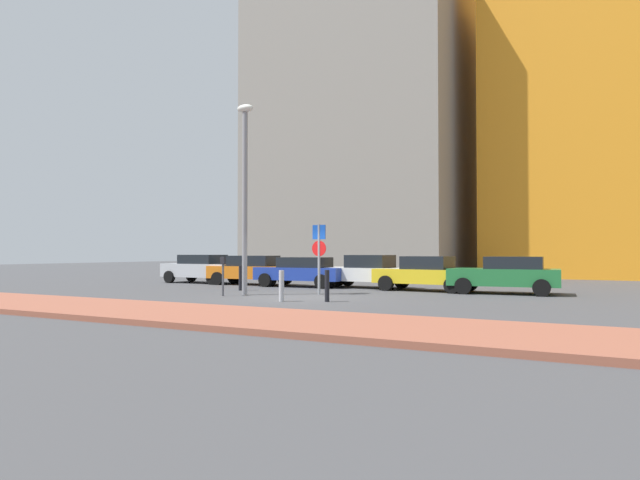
{
  "coord_description": "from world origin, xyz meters",
  "views": [
    {
      "loc": [
        9.78,
        -16.75,
        1.63
      ],
      "look_at": [
        -0.75,
        3.37,
        2.13
      ],
      "focal_mm": 30.55,
      "sensor_mm": 36.0,
      "label": 1
    }
  ],
  "objects_px": {
    "parked_car_blue": "(303,271)",
    "parked_car_orange": "(252,269)",
    "parked_car_yellow": "(426,273)",
    "traffic_bollard_near": "(281,286)",
    "parked_car_green": "(506,274)",
    "parked_car_silver": "(202,268)",
    "traffic_bollard_far": "(327,286)",
    "parking_sign_post": "(319,250)",
    "parked_car_white": "(367,271)",
    "street_lamp": "(245,183)",
    "traffic_bollard_mid": "(240,278)",
    "parking_meter": "(223,271)"
  },
  "relations": [
    {
      "from": "parked_car_yellow",
      "to": "traffic_bollard_near",
      "type": "height_order",
      "value": "parked_car_yellow"
    },
    {
      "from": "street_lamp",
      "to": "traffic_bollard_mid",
      "type": "distance_m",
      "value": 4.47
    },
    {
      "from": "parked_car_yellow",
      "to": "parked_car_green",
      "type": "relative_size",
      "value": 1.02
    },
    {
      "from": "parked_car_silver",
      "to": "traffic_bollard_far",
      "type": "bearing_deg",
      "value": -31.49
    },
    {
      "from": "traffic_bollard_mid",
      "to": "parked_car_silver",
      "type": "bearing_deg",
      "value": 144.85
    },
    {
      "from": "parking_sign_post",
      "to": "parked_car_green",
      "type": "bearing_deg",
      "value": 30.78
    },
    {
      "from": "parked_car_yellow",
      "to": "parked_car_green",
      "type": "distance_m",
      "value": 3.23
    },
    {
      "from": "traffic_bollard_far",
      "to": "parked_car_white",
      "type": "bearing_deg",
      "value": 102.18
    },
    {
      "from": "parked_car_yellow",
      "to": "parked_car_orange",
      "type": "bearing_deg",
      "value": 178.57
    },
    {
      "from": "parked_car_green",
      "to": "traffic_bollard_near",
      "type": "xyz_separation_m",
      "value": [
        -6.02,
        -6.9,
        -0.25
      ]
    },
    {
      "from": "traffic_bollard_near",
      "to": "parked_car_orange",
      "type": "bearing_deg",
      "value": 130.48
    },
    {
      "from": "traffic_bollard_near",
      "to": "parked_car_yellow",
      "type": "bearing_deg",
      "value": 68.19
    },
    {
      "from": "street_lamp",
      "to": "traffic_bollard_near",
      "type": "bearing_deg",
      "value": -32.38
    },
    {
      "from": "parking_sign_post",
      "to": "traffic_bollard_mid",
      "type": "bearing_deg",
      "value": 173.61
    },
    {
      "from": "parked_car_orange",
      "to": "parked_car_green",
      "type": "distance_m",
      "value": 12.17
    },
    {
      "from": "parked_car_white",
      "to": "traffic_bollard_mid",
      "type": "xyz_separation_m",
      "value": [
        -4.13,
        -4.03,
        -0.23
      ]
    },
    {
      "from": "parked_car_white",
      "to": "traffic_bollard_far",
      "type": "height_order",
      "value": "parked_car_white"
    },
    {
      "from": "parked_car_green",
      "to": "traffic_bollard_mid",
      "type": "xyz_separation_m",
      "value": [
        -10.29,
        -3.29,
        -0.24
      ]
    },
    {
      "from": "parked_car_yellow",
      "to": "traffic_bollard_mid",
      "type": "xyz_separation_m",
      "value": [
        -7.06,
        -3.37,
        -0.22
      ]
    },
    {
      "from": "traffic_bollard_mid",
      "to": "parked_car_green",
      "type": "bearing_deg",
      "value": 17.75
    },
    {
      "from": "parked_car_yellow",
      "to": "traffic_bollard_far",
      "type": "relative_size",
      "value": 4.15
    },
    {
      "from": "parked_car_silver",
      "to": "parking_meter",
      "type": "height_order",
      "value": "parked_car_silver"
    },
    {
      "from": "traffic_bollard_near",
      "to": "traffic_bollard_far",
      "type": "relative_size",
      "value": 0.99
    },
    {
      "from": "parked_car_silver",
      "to": "traffic_bollard_far",
      "type": "xyz_separation_m",
      "value": [
        10.76,
        -6.59,
        -0.26
      ]
    },
    {
      "from": "parked_car_blue",
      "to": "traffic_bollard_far",
      "type": "relative_size",
      "value": 4.18
    },
    {
      "from": "parked_car_silver",
      "to": "parked_car_green",
      "type": "height_order",
      "value": "parked_car_silver"
    },
    {
      "from": "parked_car_orange",
      "to": "traffic_bollard_mid",
      "type": "height_order",
      "value": "parked_car_orange"
    },
    {
      "from": "parked_car_yellow",
      "to": "traffic_bollard_mid",
      "type": "bearing_deg",
      "value": -154.47
    },
    {
      "from": "traffic_bollard_mid",
      "to": "traffic_bollard_far",
      "type": "xyz_separation_m",
      "value": [
        5.64,
        -2.99,
        -0.01
      ]
    },
    {
      "from": "parked_car_green",
      "to": "street_lamp",
      "type": "distance_m",
      "value": 10.74
    },
    {
      "from": "street_lamp",
      "to": "traffic_bollard_mid",
      "type": "height_order",
      "value": "street_lamp"
    },
    {
      "from": "parked_car_orange",
      "to": "parked_car_blue",
      "type": "distance_m",
      "value": 3.01
    },
    {
      "from": "parked_car_orange",
      "to": "parked_car_white",
      "type": "relative_size",
      "value": 1.08
    },
    {
      "from": "parked_car_silver",
      "to": "street_lamp",
      "type": "xyz_separation_m",
      "value": [
        6.69,
        -5.5,
        3.49
      ]
    },
    {
      "from": "parked_car_orange",
      "to": "parked_car_silver",
      "type": "bearing_deg",
      "value": 179.86
    },
    {
      "from": "street_lamp",
      "to": "traffic_bollard_near",
      "type": "relative_size",
      "value": 7.07
    },
    {
      "from": "parking_sign_post",
      "to": "parked_car_blue",
      "type": "bearing_deg",
      "value": 127.06
    },
    {
      "from": "parking_sign_post",
      "to": "parking_meter",
      "type": "relative_size",
      "value": 1.85
    },
    {
      "from": "parking_sign_post",
      "to": "parked_car_silver",
      "type": "bearing_deg",
      "value": 156.06
    },
    {
      "from": "parked_car_white",
      "to": "traffic_bollard_mid",
      "type": "bearing_deg",
      "value": -135.66
    },
    {
      "from": "parking_sign_post",
      "to": "traffic_bollard_near",
      "type": "relative_size",
      "value": 2.62
    },
    {
      "from": "traffic_bollard_near",
      "to": "parking_sign_post",
      "type": "bearing_deg",
      "value": 94.75
    },
    {
      "from": "parking_meter",
      "to": "traffic_bollard_far",
      "type": "distance_m",
      "value": 4.52
    },
    {
      "from": "parked_car_yellow",
      "to": "parking_sign_post",
      "type": "height_order",
      "value": "parking_sign_post"
    },
    {
      "from": "parked_car_blue",
      "to": "parked_car_yellow",
      "type": "xyz_separation_m",
      "value": [
        5.94,
        -0.0,
        0.01
      ]
    },
    {
      "from": "street_lamp",
      "to": "parking_sign_post",
      "type": "bearing_deg",
      "value": 30.59
    },
    {
      "from": "parked_car_silver",
      "to": "parking_meter",
      "type": "distance_m",
      "value": 8.88
    },
    {
      "from": "parked_car_blue",
      "to": "parked_car_orange",
      "type": "bearing_deg",
      "value": 175.8
    },
    {
      "from": "parked_car_silver",
      "to": "parked_car_orange",
      "type": "bearing_deg",
      "value": -0.14
    },
    {
      "from": "parked_car_blue",
      "to": "parking_sign_post",
      "type": "relative_size",
      "value": 1.61
    }
  ]
}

